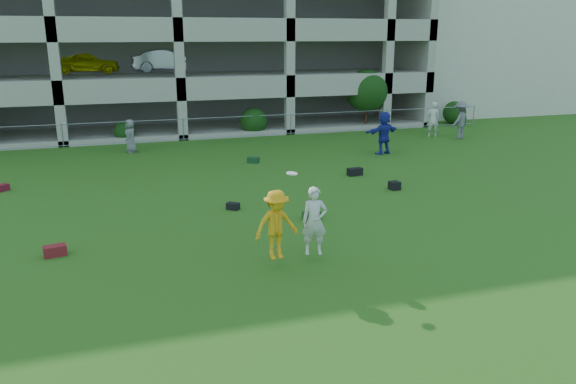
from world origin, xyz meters
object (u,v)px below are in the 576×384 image
object	(u,v)px
bystander_e	(433,119)
parking_garage	(161,25)
frisbee_contest	(287,224)
crate_d	(394,186)
bystander_c	(131,136)
bystander_f	(460,120)
bystander_d	(384,133)
stucco_building	(464,40)

from	to	relation	value
bystander_e	parking_garage	distance (m)	18.36
frisbee_contest	crate_d	bearing A→B (deg)	43.07
bystander_c	bystander_f	bearing A→B (deg)	66.95
bystander_e	parking_garage	world-z (taller)	parking_garage
crate_d	parking_garage	distance (m)	22.49
bystander_c	frisbee_contest	distance (m)	15.59
bystander_e	bystander_d	bearing A→B (deg)	55.40
bystander_d	bystander_c	bearing A→B (deg)	-35.64
bystander_e	parking_garage	size ratio (longest dim) A/B	0.06
stucco_building	crate_d	bearing A→B (deg)	-128.66
frisbee_contest	bystander_e	bearing A→B (deg)	48.40
bystander_d	frisbee_contest	distance (m)	14.06
bystander_c	bystander_f	size ratio (longest dim) A/B	0.79
parking_garage	crate_d	bearing A→B (deg)	-73.69
stucco_building	bystander_f	xyz separation A→B (m)	(-8.67, -12.93, -3.99)
stucco_building	crate_d	world-z (taller)	stucco_building
crate_d	frisbee_contest	distance (m)	8.05
bystander_f	frisbee_contest	world-z (taller)	frisbee_contest
bystander_d	bystander_e	bearing A→B (deg)	-160.89
bystander_c	frisbee_contest	xyz separation A→B (m)	(3.04, -15.28, 0.29)
stucco_building	bystander_c	world-z (taller)	stucco_building
bystander_f	frisbee_contest	xyz separation A→B (m)	(-14.08, -13.67, 0.07)
bystander_e	frisbee_contest	distance (m)	19.61
bystander_c	parking_garage	bearing A→B (deg)	148.13
bystander_c	parking_garage	size ratio (longest dim) A/B	0.05
stucco_building	frisbee_contest	xyz separation A→B (m)	(-22.75, -26.60, -3.92)
bystander_c	crate_d	xyz separation A→B (m)	(8.88, -9.82, -0.64)
bystander_d	bystander_f	size ratio (longest dim) A/B	1.00
stucco_building	bystander_c	distance (m)	28.48
bystander_c	bystander_e	xyz separation A→B (m)	(16.06, -0.62, 0.17)
frisbee_contest	stucco_building	bearing A→B (deg)	49.46
bystander_d	bystander_e	world-z (taller)	bystander_d
stucco_building	crate_d	distance (m)	27.50
stucco_building	bystander_e	distance (m)	15.92
frisbee_contest	parking_garage	bearing A→B (deg)	90.56
bystander_d	parking_garage	size ratio (longest dim) A/B	0.07
stucco_building	bystander_e	bearing A→B (deg)	-129.19
bystander_d	stucco_building	bearing A→B (deg)	-149.76
bystander_d	bystander_e	size ratio (longest dim) A/B	1.04
stucco_building	parking_garage	bearing A→B (deg)	-179.25
stucco_building	bystander_c	size ratio (longest dim) A/B	10.07
bystander_d	crate_d	xyz separation A→B (m)	(-2.49, -5.86, -0.86)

